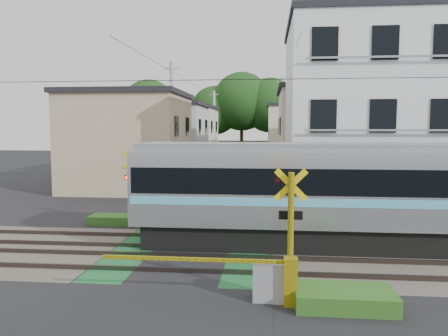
# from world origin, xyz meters

# --- Properties ---
(ground) EXTENTS (120.00, 120.00, 0.00)m
(ground) POSITION_xyz_m (0.00, 0.00, 0.00)
(ground) COLOR black
(track_bed) EXTENTS (120.00, 120.00, 0.14)m
(track_bed) POSITION_xyz_m (0.00, 0.00, 0.04)
(track_bed) COLOR #47423A
(track_bed) RESTS_ON ground
(crossing_signal_near) EXTENTS (4.74, 0.65, 3.09)m
(crossing_signal_near) POSITION_xyz_m (2.59, -3.65, 0.71)
(crossing_signal_near) COLOR yellow
(crossing_signal_near) RESTS_ON ground
(crossing_signal_far) EXTENTS (4.74, 0.65, 3.09)m
(crossing_signal_far) POSITION_xyz_m (-2.59, 3.65, 0.71)
(crossing_signal_far) COLOR yellow
(crossing_signal_far) RESTS_ON ground
(apartment_block) EXTENTS (10.20, 8.36, 9.30)m
(apartment_block) POSITION_xyz_m (8.50, 9.49, 4.66)
(apartment_block) COLOR silver
(apartment_block) RESTS_ON ground
(houses_row) EXTENTS (22.07, 31.35, 6.80)m
(houses_row) POSITION_xyz_m (0.25, 25.92, 3.24)
(houses_row) COLOR tan
(houses_row) RESTS_ON ground
(tree_hill) EXTENTS (40.00, 13.24, 11.90)m
(tree_hill) POSITION_xyz_m (0.96, 48.60, 5.77)
(tree_hill) COLOR #1A3D14
(tree_hill) RESTS_ON ground
(catenary) EXTENTS (60.00, 5.04, 7.00)m
(catenary) POSITION_xyz_m (6.00, 0.03, 3.70)
(catenary) COLOR #2D2D33
(catenary) RESTS_ON ground
(utility_poles) EXTENTS (7.90, 42.00, 8.00)m
(utility_poles) POSITION_xyz_m (-1.05, 23.01, 4.08)
(utility_poles) COLOR #A5A5A0
(utility_poles) RESTS_ON ground
(pedestrian) EXTENTS (0.79, 0.68, 1.84)m
(pedestrian) POSITION_xyz_m (1.03, 27.97, 0.92)
(pedestrian) COLOR black
(pedestrian) RESTS_ON ground
(weed_patches) EXTENTS (10.25, 8.80, 0.40)m
(weed_patches) POSITION_xyz_m (1.76, -0.09, 0.18)
(weed_patches) COLOR #2D5E1E
(weed_patches) RESTS_ON ground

